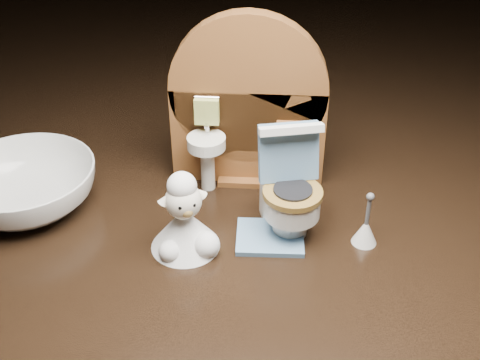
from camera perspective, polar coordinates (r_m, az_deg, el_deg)
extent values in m
cube|color=#312012|center=(0.52, 0.22, -8.40)|extent=(2.50, 2.50, 0.10)
cube|color=brown|center=(0.51, 0.76, 4.25)|extent=(0.13, 0.02, 0.09)
cylinder|color=brown|center=(0.49, 0.79, 8.58)|extent=(0.13, 0.02, 0.13)
cube|color=brown|center=(0.53, 0.72, 0.48)|extent=(0.05, 0.04, 0.01)
cylinder|color=white|center=(0.51, -3.08, 1.33)|extent=(0.01, 0.01, 0.04)
cylinder|color=white|center=(0.50, -3.21, 3.57)|extent=(0.03, 0.03, 0.01)
cylinder|color=silver|center=(0.50, -3.12, 5.08)|extent=(0.00, 0.00, 0.01)
cube|color=#B8C15C|center=(0.49, -3.17, 6.51)|extent=(0.02, 0.01, 0.02)
cube|color=brown|center=(0.50, 4.83, 4.40)|extent=(0.02, 0.01, 0.02)
cylinder|color=tan|center=(0.50, 4.80, 3.46)|extent=(0.02, 0.02, 0.02)
cylinder|color=white|center=(0.47, 4.75, -3.97)|extent=(0.03, 0.03, 0.02)
cylinder|color=white|center=(0.45, 4.95, -2.33)|extent=(0.04, 0.04, 0.02)
cylinder|color=olive|center=(0.45, 5.02, -1.24)|extent=(0.05, 0.05, 0.00)
cube|color=white|center=(0.48, 4.20, -0.64)|extent=(0.04, 0.02, 0.05)
cube|color=#6189AE|center=(0.45, 4.63, 2.63)|extent=(0.05, 0.03, 0.05)
cube|color=white|center=(0.44, 4.90, 4.79)|extent=(0.05, 0.02, 0.01)
cylinder|color=#94BE25|center=(0.46, 5.61, 2.92)|extent=(0.01, 0.01, 0.01)
cube|color=#6189AE|center=(0.47, 2.86, -5.43)|extent=(0.05, 0.04, 0.00)
cone|color=white|center=(0.47, 11.79, -4.78)|extent=(0.02, 0.02, 0.02)
cylinder|color=#59595B|center=(0.46, 12.07, -2.89)|extent=(0.00, 0.00, 0.03)
sphere|color=#59595B|center=(0.45, 12.26, -1.56)|extent=(0.01, 0.01, 0.01)
cone|color=white|center=(0.45, -5.28, -4.52)|extent=(0.05, 0.05, 0.04)
sphere|color=white|center=(0.45, -3.25, -6.15)|extent=(0.02, 0.02, 0.02)
sphere|color=white|center=(0.45, -6.61, -6.72)|extent=(0.02, 0.02, 0.02)
sphere|color=white|center=(0.43, -5.40, -1.96)|extent=(0.03, 0.03, 0.03)
sphere|color=tan|center=(0.43, -5.06, -2.96)|extent=(0.01, 0.01, 0.01)
sphere|color=white|center=(0.43, -5.54, -0.60)|extent=(0.02, 0.02, 0.02)
cone|color=white|center=(0.43, -7.06, -1.76)|extent=(0.01, 0.01, 0.01)
cone|color=white|center=(0.44, -3.92, -1.15)|extent=(0.01, 0.01, 0.01)
sphere|color=black|center=(0.42, -5.68, -2.62)|extent=(0.00, 0.00, 0.00)
sphere|color=black|center=(0.43, -4.42, -2.38)|extent=(0.00, 0.00, 0.00)
imported|color=white|center=(0.52, -19.70, -0.65)|extent=(0.13, 0.13, 0.04)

